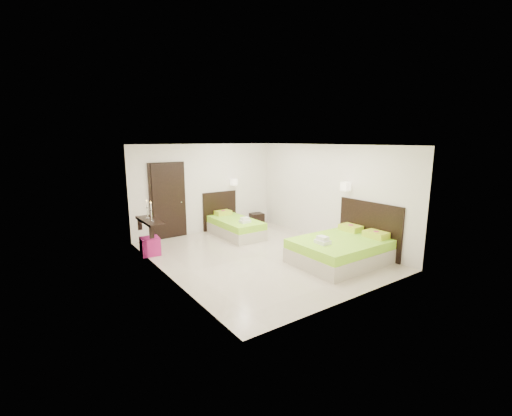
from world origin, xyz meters
TOP-DOWN VIEW (x-y plane):
  - floor at (0.00, 0.00)m, footprint 5.50×5.50m
  - bed_single at (0.43, 1.89)m, footprint 1.12×1.87m
  - bed_double at (1.31, -1.39)m, footprint 2.05×1.74m
  - nightstand at (1.70, 2.57)m, footprint 0.46×0.42m
  - ottoman at (-2.12, 1.57)m, footprint 0.47×0.47m
  - door at (-1.20, 2.70)m, footprint 1.02×0.15m
  - console_shelf at (-2.08, 1.60)m, footprint 0.35×1.20m

SIDE VIEW (x-z plane):
  - floor at x=0.00m, z-range 0.00..0.00m
  - nightstand at x=1.70m, z-range 0.00..0.37m
  - ottoman at x=-2.12m, z-range 0.00..0.42m
  - bed_single at x=0.43m, z-range -0.49..1.05m
  - bed_double at x=1.31m, z-range -0.54..1.15m
  - console_shelf at x=-2.08m, z-range 0.42..1.21m
  - door at x=-1.20m, z-range -0.02..2.12m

